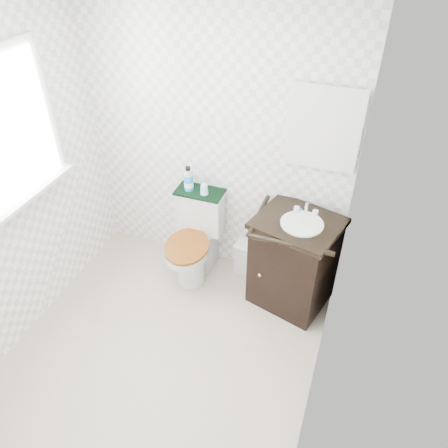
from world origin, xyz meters
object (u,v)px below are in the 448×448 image
Objects in this scene: vanity at (294,260)px; cup at (204,189)px; mouthwash_bottle at (188,179)px; trash_bin at (247,257)px; toilet at (196,241)px.

vanity is 10.64× the size of cup.
vanity is 0.93m from cup.
trash_bin is at bearing 2.04° from mouthwash_bottle.
vanity reaches higher than cup.
vanity is at bearing -4.32° from toilet.
toilet is 3.53× the size of mouthwash_bottle.
cup is (0.14, -0.02, -0.06)m from mouthwash_bottle.
vanity reaches higher than trash_bin.
trash_bin is 0.77m from cup.
vanity is 0.55m from trash_bin.
cup is (-0.82, 0.16, 0.39)m from vanity.
cup is at bearing -174.87° from trash_bin.
trash_bin is (0.44, 0.13, -0.18)m from toilet.
toilet is 0.83× the size of vanity.
trash_bin is (-0.44, 0.20, -0.27)m from vanity.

